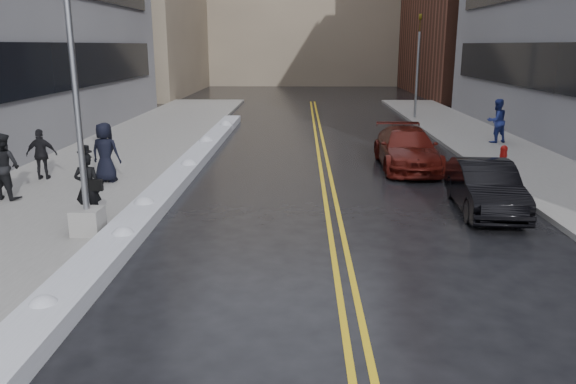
# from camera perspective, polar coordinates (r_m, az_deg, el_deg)

# --- Properties ---
(ground) EXTENTS (160.00, 160.00, 0.00)m
(ground) POSITION_cam_1_polar(r_m,az_deg,el_deg) (11.29, -7.15, -8.36)
(ground) COLOR black
(ground) RESTS_ON ground
(sidewalk_west) EXTENTS (5.50, 50.00, 0.15)m
(sidewalk_west) POSITION_cam_1_polar(r_m,az_deg,el_deg) (22.00, -18.28, 2.63)
(sidewalk_west) COLOR gray
(sidewalk_west) RESTS_ON ground
(sidewalk_east) EXTENTS (4.00, 50.00, 0.15)m
(sidewalk_east) POSITION_cam_1_polar(r_m,az_deg,el_deg) (22.34, 23.36, 2.34)
(sidewalk_east) COLOR gray
(sidewalk_east) RESTS_ON ground
(lane_line_left) EXTENTS (0.12, 50.00, 0.01)m
(lane_line_left) POSITION_cam_1_polar(r_m,az_deg,el_deg) (20.75, 3.33, 2.46)
(lane_line_left) COLOR gold
(lane_line_left) RESTS_ON ground
(lane_line_right) EXTENTS (0.12, 50.00, 0.01)m
(lane_line_right) POSITION_cam_1_polar(r_m,az_deg,el_deg) (20.76, 4.16, 2.45)
(lane_line_right) COLOR gold
(lane_line_right) RESTS_ON ground
(snow_ridge) EXTENTS (0.90, 30.00, 0.34)m
(snow_ridge) POSITION_cam_1_polar(r_m,az_deg,el_deg) (19.19, -10.95, 1.71)
(snow_ridge) COLOR silver
(snow_ridge) RESTS_ON ground
(lamppost) EXTENTS (0.65, 0.65, 7.62)m
(lamppost) POSITION_cam_1_polar(r_m,az_deg,el_deg) (13.36, -20.44, 5.75)
(lamppost) COLOR gray
(lamppost) RESTS_ON sidewalk_west
(fire_hydrant) EXTENTS (0.26, 0.26, 0.73)m
(fire_hydrant) POSITION_cam_1_polar(r_m,az_deg,el_deg) (21.90, 21.05, 3.60)
(fire_hydrant) COLOR maroon
(fire_hydrant) RESTS_ON sidewalk_east
(traffic_signal) EXTENTS (0.16, 0.20, 6.00)m
(traffic_signal) POSITION_cam_1_polar(r_m,az_deg,el_deg) (34.96, 13.04, 12.72)
(traffic_signal) COLOR gray
(traffic_signal) RESTS_ON sidewalk_east
(pedestrian_fedora) EXTENTS (0.64, 0.42, 1.75)m
(pedestrian_fedora) POSITION_cam_1_polar(r_m,az_deg,el_deg) (14.56, -19.67, 0.42)
(pedestrian_fedora) COLOR black
(pedestrian_fedora) RESTS_ON sidewalk_west
(pedestrian_b) EXTENTS (1.11, 0.99, 1.89)m
(pedestrian_b) POSITION_cam_1_polar(r_m,az_deg,el_deg) (17.72, -26.89, 2.36)
(pedestrian_b) COLOR black
(pedestrian_b) RESTS_ON sidewalk_west
(pedestrian_c) EXTENTS (1.01, 0.75, 1.90)m
(pedestrian_c) POSITION_cam_1_polar(r_m,az_deg,el_deg) (18.75, -18.06, 3.84)
(pedestrian_c) COLOR black
(pedestrian_c) RESTS_ON sidewalk_west
(pedestrian_d) EXTENTS (1.01, 0.53, 1.64)m
(pedestrian_d) POSITION_cam_1_polar(r_m,az_deg,el_deg) (19.86, -23.74, 3.52)
(pedestrian_d) COLOR black
(pedestrian_d) RESTS_ON sidewalk_west
(pedestrian_east) EXTENTS (1.14, 1.02, 1.95)m
(pedestrian_east) POSITION_cam_1_polar(r_m,az_deg,el_deg) (26.86, 20.43, 6.79)
(pedestrian_east) COLOR navy
(pedestrian_east) RESTS_ON sidewalk_east
(car_black) EXTENTS (1.73, 4.24, 1.37)m
(car_black) POSITION_cam_1_polar(r_m,az_deg,el_deg) (16.06, 19.38, 0.48)
(car_black) COLOR black
(car_black) RESTS_ON ground
(car_maroon) EXTENTS (2.08, 5.00, 1.44)m
(car_maroon) POSITION_cam_1_polar(r_m,az_deg,el_deg) (21.06, 11.97, 4.34)
(car_maroon) COLOR #450F0B
(car_maroon) RESTS_ON ground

